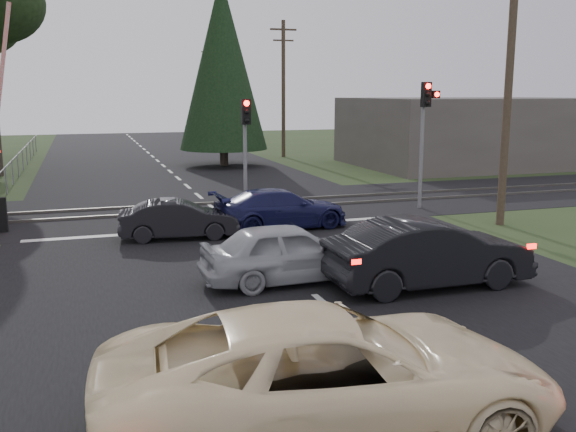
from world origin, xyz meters
name	(u,v)px	position (x,y,z in m)	size (l,w,h in m)	color
ground	(327,306)	(0.00, 0.00, 0.00)	(120.00, 120.00, 0.00)	#283B1A
road	(224,217)	(0.00, 10.00, 0.01)	(14.00, 100.00, 0.01)	black
rail_corridor	(213,208)	(0.00, 12.00, 0.01)	(120.00, 8.00, 0.01)	black
stop_line	(236,227)	(0.00, 8.20, 0.01)	(13.00, 0.35, 0.00)	silver
rail_near	(217,210)	(0.00, 11.20, 0.05)	(120.00, 0.12, 0.10)	#59544C
rail_far	(209,203)	(0.00, 12.80, 0.05)	(120.00, 0.12, 0.10)	#59544C
traffic_signal_right	(425,120)	(7.55, 9.47, 3.31)	(0.68, 0.48, 4.70)	slate
traffic_signal_center	(246,136)	(1.00, 10.68, 2.81)	(0.32, 0.48, 4.10)	slate
utility_pole_near	(509,80)	(8.50, 6.00, 4.73)	(1.80, 0.26, 9.00)	#4C3D2D
utility_pole_mid	(283,86)	(8.50, 30.00, 4.73)	(1.80, 0.26, 9.00)	#4C3D2D
utility_pole_far	(211,88)	(8.50, 55.00, 4.73)	(1.80, 0.26, 9.00)	#4C3D2D
conifer_tree	(222,63)	(3.50, 26.00, 5.99)	(5.20, 5.20, 11.00)	#473D33
fence_left	(16,181)	(-7.80, 22.50, 0.00)	(0.10, 36.00, 1.20)	slate
building_right	(473,131)	(18.00, 22.00, 2.00)	(14.00, 10.00, 4.00)	#59514C
cream_coupe	(330,374)	(-1.80, -4.67, 0.82)	(2.71, 5.87, 1.63)	#FEE8B6
dark_hatchback	(428,254)	(2.64, 0.58, 0.77)	(1.63, 4.68, 1.54)	black
silver_car	(289,253)	(-0.22, 1.91, 0.70)	(1.64, 4.09, 1.39)	#A2A5AA
blue_sedan	(280,209)	(1.36, 7.65, 0.64)	(1.79, 4.40, 1.28)	#161844
dark_car_far	(179,219)	(-1.97, 7.20, 0.58)	(1.23, 3.53, 1.16)	black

